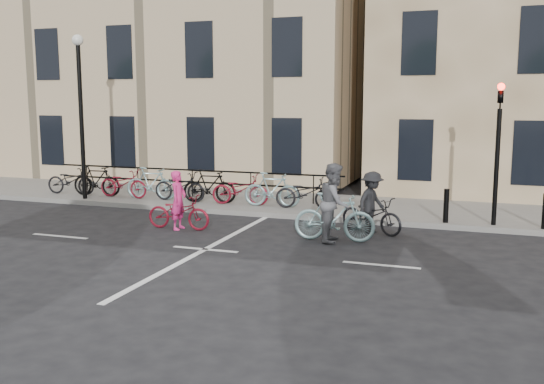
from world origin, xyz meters
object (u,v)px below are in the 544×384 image
(cyclist_dark, at_px, (372,209))
(traffic_light, at_px, (498,136))
(cyclist_pink, at_px, (179,209))
(lamp_post, at_px, (80,96))
(cyclist_grey, at_px, (334,210))

(cyclist_dark, bearing_deg, traffic_light, -42.02)
(traffic_light, xyz_separation_m, cyclist_pink, (-7.81, -2.57, -1.92))
(traffic_light, bearing_deg, lamp_post, 179.73)
(lamp_post, distance_m, cyclist_dark, 10.26)
(cyclist_dark, bearing_deg, lamp_post, 105.13)
(cyclist_dark, bearing_deg, cyclist_grey, 174.01)
(cyclist_dark, bearing_deg, cyclist_pink, 127.49)
(cyclist_pink, xyz_separation_m, cyclist_dark, (4.86, 1.22, 0.09))
(traffic_light, bearing_deg, cyclist_dark, -155.39)
(lamp_post, relative_size, cyclist_pink, 3.01)
(cyclist_pink, distance_m, cyclist_dark, 5.01)
(cyclist_grey, relative_size, cyclist_dark, 1.06)
(traffic_light, relative_size, cyclist_dark, 2.08)
(lamp_post, xyz_separation_m, cyclist_dark, (9.75, -1.41, -2.87))
(lamp_post, bearing_deg, traffic_light, -0.27)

